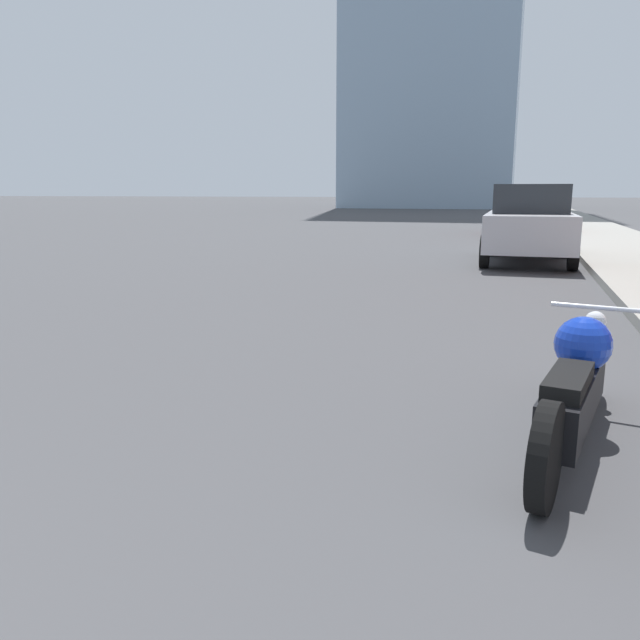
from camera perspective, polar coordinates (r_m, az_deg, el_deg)
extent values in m
cube|color=gray|center=(39.41, 22.05, 8.54)|extent=(2.99, 240.00, 0.15)
cylinder|color=black|center=(5.34, 23.52, -3.85)|extent=(0.22, 0.60, 0.59)
cylinder|color=black|center=(3.48, 19.93, -11.69)|extent=(0.22, 0.60, 0.59)
cube|color=black|center=(4.39, 22.15, -6.65)|extent=(0.54, 1.52, 0.31)
sphere|color=#1433AD|center=(4.60, 22.92, -2.04)|extent=(0.38, 0.38, 0.38)
cube|color=black|center=(4.03, 21.76, -5.18)|extent=(0.35, 0.71, 0.10)
sphere|color=silver|center=(5.30, 23.87, -0.11)|extent=(0.16, 0.16, 0.16)
cylinder|color=silver|center=(5.14, 23.83, 1.06)|extent=(0.61, 0.16, 0.04)
cube|color=#BCBCC1|center=(15.42, 18.55, 7.79)|extent=(1.90, 4.44, 0.80)
cube|color=#23282D|center=(15.40, 18.73, 10.46)|extent=(1.61, 2.14, 0.64)
cylinder|color=black|center=(16.84, 15.36, 6.89)|extent=(0.20, 0.71, 0.71)
cylinder|color=black|center=(16.86, 21.49, 6.50)|extent=(0.20, 0.71, 0.71)
cylinder|color=black|center=(14.10, 14.83, 6.07)|extent=(0.20, 0.71, 0.71)
cylinder|color=black|center=(14.12, 22.15, 5.61)|extent=(0.20, 0.71, 0.71)
cube|color=red|center=(26.15, 18.28, 9.14)|extent=(1.73, 4.59, 0.79)
cube|color=#23282D|center=(26.13, 18.39, 10.77)|extent=(1.46, 2.21, 0.70)
cylinder|color=black|center=(27.59, 16.53, 8.52)|extent=(0.20, 0.71, 0.71)
cylinder|color=black|center=(27.60, 19.92, 8.30)|extent=(0.20, 0.71, 0.71)
cylinder|color=black|center=(24.76, 16.34, 8.22)|extent=(0.20, 0.71, 0.71)
cylinder|color=black|center=(24.76, 20.11, 7.99)|extent=(0.20, 0.71, 0.71)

